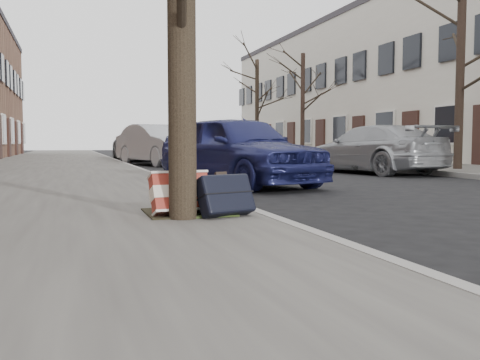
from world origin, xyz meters
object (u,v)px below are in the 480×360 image
object	(u,v)px
suitcase_red	(180,193)
suitcase_navy	(225,195)
car_near_mid	(159,145)
car_near_front	(238,150)

from	to	relation	value
suitcase_red	suitcase_navy	world-z (taller)	suitcase_red
suitcase_red	car_near_mid	size ratio (longest dim) A/B	0.12
suitcase_red	car_near_mid	bearing A→B (deg)	74.42
suitcase_red	suitcase_navy	bearing A→B (deg)	-33.99
car_near_mid	car_near_front	bearing A→B (deg)	-106.73
suitcase_red	suitcase_navy	size ratio (longest dim) A/B	1.03
car_near_front	suitcase_red	bearing A→B (deg)	-130.46
suitcase_red	car_near_front	distance (m)	5.27
car_near_front	car_near_mid	world-z (taller)	car_near_mid
suitcase_navy	car_near_mid	world-z (taller)	car_near_mid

